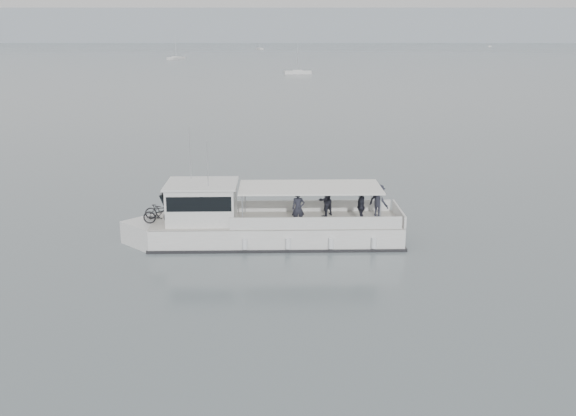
{
  "coord_description": "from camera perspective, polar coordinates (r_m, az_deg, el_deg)",
  "views": [
    {
      "loc": [
        2.31,
        -30.56,
        9.24
      ],
      "look_at": [
        2.35,
        -2.86,
        1.6
      ],
      "focal_mm": 40.0,
      "sensor_mm": 36.0,
      "label": 1
    }
  ],
  "objects": [
    {
      "name": "tour_boat",
      "position": [
        28.95,
        -3.19,
        -1.4
      ],
      "size": [
        12.74,
        3.43,
        5.32
      ],
      "rotation": [
        0.0,
        0.0,
        0.02
      ],
      "color": "white",
      "rests_on": "ground"
    },
    {
      "name": "headland",
      "position": [
        590.58,
        -0.33,
        15.88
      ],
      "size": [
        1400.0,
        90.0,
        28.0
      ],
      "primitive_type": "cube",
      "color": "#939EA8",
      "rests_on": "ground"
    },
    {
      "name": "ground",
      "position": [
        32.01,
        -4.23,
        -1.4
      ],
      "size": [
        1400.0,
        1400.0,
        0.0
      ],
      "primitive_type": "plane",
      "color": "#556164",
      "rests_on": "ground"
    },
    {
      "name": "moored_fleet",
      "position": [
        223.36,
        -7.36,
        13.02
      ],
      "size": [
        428.81,
        335.7,
        9.19
      ],
      "color": "white",
      "rests_on": "ground"
    }
  ]
}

